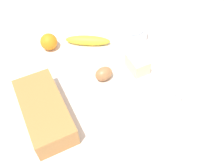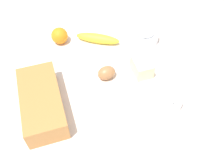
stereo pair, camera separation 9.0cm
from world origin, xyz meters
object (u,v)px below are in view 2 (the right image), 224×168
Objects in this scene: flour_bowl at (164,97)px; egg_near_butter at (106,73)px; orange_fruit at (60,36)px; loaf_pan at (42,102)px; sugar_bowl at (144,35)px; butter_block at (142,67)px; banana at (98,38)px.

flour_bowl reaches higher than egg_near_butter.
loaf_pan is at bearing 170.81° from orange_fruit.
sugar_bowl reaches higher than egg_near_butter.
sugar_bowl is 0.27m from egg_near_butter.
egg_near_butter is at bearing 136.47° from sugar_bowl.
butter_block is 1.31× the size of egg_near_butter.
sugar_bowl is 0.19m from butter_block.
loaf_pan is 0.42m from flour_bowl.
egg_near_butter is (-0.01, 0.14, -0.00)m from butter_block.
sugar_bowl reaches higher than banana.
banana is at bearing -97.02° from orange_fruit.
banana is (0.01, 0.20, -0.01)m from sugar_bowl.
orange_fruit is 0.29m from egg_near_butter.
flour_bowl reaches higher than banana.
egg_near_butter is at bearing -142.22° from orange_fruit.
flour_bowl is 0.40m from banana.
orange_fruit is at bearing 44.40° from flour_bowl.
orange_fruit reaches higher than butter_block.
orange_fruit reaches higher than egg_near_butter.
loaf_pan is 0.52m from sugar_bowl.
sugar_bowl is 0.36m from orange_fruit.
egg_near_butter is at bearing 52.55° from flour_bowl.
butter_block is (0.13, -0.37, -0.01)m from loaf_pan.
egg_near_butter is (0.12, -0.23, -0.02)m from loaf_pan.
banana is 2.72× the size of orange_fruit.
egg_near_butter is at bearing 94.15° from butter_block.
butter_block is at bearing 17.55° from flour_bowl.
butter_block is at bearing -142.29° from banana.
flour_bowl is at bearing -104.23° from loaf_pan.
loaf_pan is 0.35m from orange_fruit.
flour_bowl is at bearing -135.60° from orange_fruit.
egg_near_butter is at bearing -74.00° from loaf_pan.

